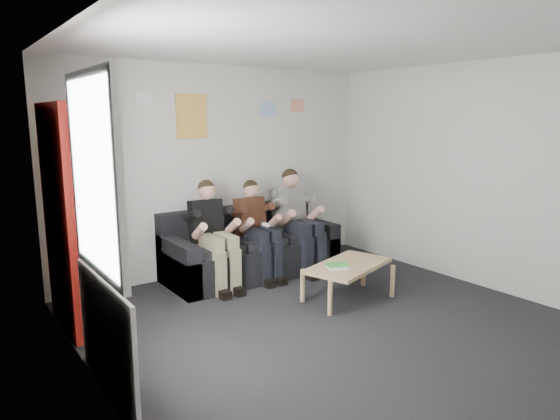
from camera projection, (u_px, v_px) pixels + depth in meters
name	position (u px, v px, depth m)	size (l,w,h in m)	color
room_shell	(352.00, 194.00, 4.57)	(5.00, 5.00, 5.00)	black
sofa	(250.00, 251.00, 6.53)	(2.25, 0.92, 0.87)	black
bookshelf	(74.00, 218.00, 4.78)	(0.33, 0.98, 2.18)	maroon
coffee_table	(349.00, 268.00, 5.61)	(1.05, 0.58, 0.42)	tan
game_cases	(338.00, 266.00, 5.46)	(0.24, 0.20, 0.03)	white
person_left	(214.00, 235.00, 5.95)	(0.38, 0.82, 1.30)	black
person_middle	(258.00, 230.00, 6.31)	(0.36, 0.77, 1.26)	#482518
person_right	(298.00, 221.00, 6.66)	(0.41, 0.89, 1.36)	silver
radiator	(117.00, 349.00, 3.70)	(0.10, 0.64, 0.60)	white
window	(100.00, 262.00, 3.54)	(0.05, 1.30, 2.36)	white
poster_large	(192.00, 116.00, 6.22)	(0.42, 0.01, 0.55)	#CDC848
poster_blue	(268.00, 109.00, 6.85)	(0.25, 0.01, 0.20)	#397AC2
poster_pink	(297.00, 106.00, 7.12)	(0.22, 0.01, 0.18)	#DF45A5
poster_sign	(144.00, 99.00, 5.84)	(0.20, 0.01, 0.14)	white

